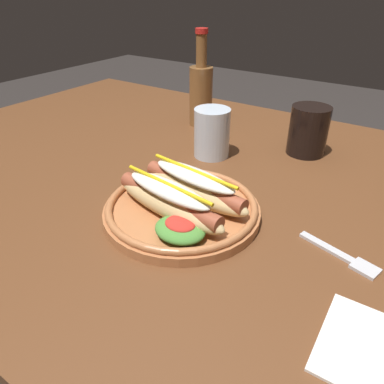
# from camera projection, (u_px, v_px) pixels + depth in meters

# --- Properties ---
(dining_table) EXTENTS (1.47, 0.95, 0.74)m
(dining_table) POSITION_uv_depth(u_px,v_px,m) (198.00, 209.00, 0.78)
(dining_table) COLOR brown
(dining_table) RESTS_ON ground_plane
(hot_dog_plate) EXTENTS (0.26, 0.26, 0.08)m
(hot_dog_plate) POSITION_uv_depth(u_px,v_px,m) (182.00, 203.00, 0.59)
(hot_dog_plate) COLOR #B77042
(hot_dog_plate) RESTS_ON dining_table
(fork) EXTENTS (0.12, 0.05, 0.00)m
(fork) POSITION_uv_depth(u_px,v_px,m) (344.00, 257.00, 0.51)
(fork) COLOR silver
(fork) RESTS_ON dining_table
(water_cup) EXTENTS (0.08, 0.08, 0.11)m
(water_cup) POSITION_uv_depth(u_px,v_px,m) (212.00, 133.00, 0.78)
(water_cup) COLOR silver
(water_cup) RESTS_ON dining_table
(extra_cup) EXTENTS (0.08, 0.08, 0.11)m
(extra_cup) POSITION_uv_depth(u_px,v_px,m) (308.00, 130.00, 0.79)
(extra_cup) COLOR black
(extra_cup) RESTS_ON dining_table
(glass_bottle) EXTENTS (0.06, 0.06, 0.24)m
(glass_bottle) POSITION_uv_depth(u_px,v_px,m) (201.00, 91.00, 0.94)
(glass_bottle) COLOR brown
(glass_bottle) RESTS_ON dining_table
(napkin) EXTENTS (0.13, 0.12, 0.00)m
(napkin) POSITION_uv_depth(u_px,v_px,m) (384.00, 357.00, 0.38)
(napkin) COLOR white
(napkin) RESTS_ON dining_table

